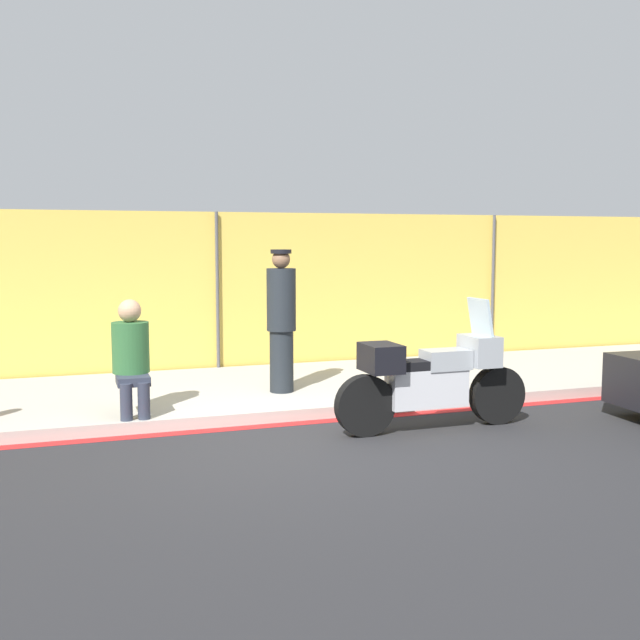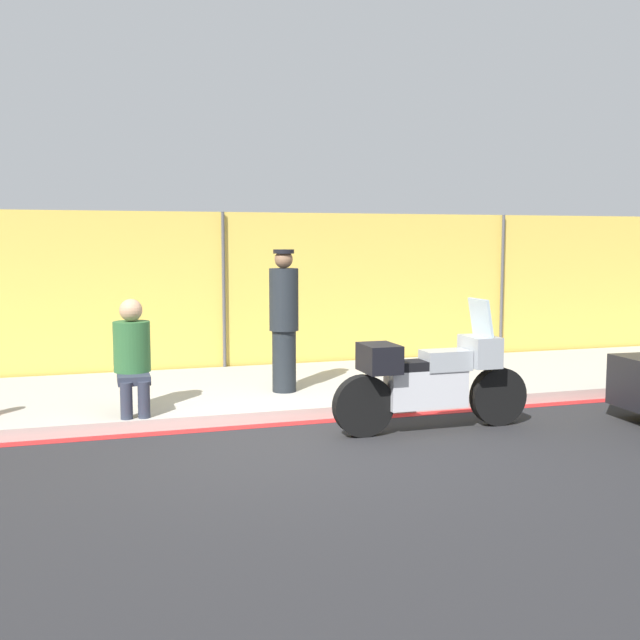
# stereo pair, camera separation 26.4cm
# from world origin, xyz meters

# --- Properties ---
(ground_plane) EXTENTS (120.00, 120.00, 0.00)m
(ground_plane) POSITION_xyz_m (0.00, 0.00, 0.00)
(ground_plane) COLOR #262628
(sidewalk) EXTENTS (35.86, 3.18, 0.14)m
(sidewalk) POSITION_xyz_m (0.00, 2.54, 0.07)
(sidewalk) COLOR #ADA89E
(sidewalk) RESTS_ON ground_plane
(curb_paint_stripe) EXTENTS (35.86, 0.18, 0.01)m
(curb_paint_stripe) POSITION_xyz_m (0.00, 0.87, 0.00)
(curb_paint_stripe) COLOR red
(curb_paint_stripe) RESTS_ON ground_plane
(storefront_fence) EXTENTS (34.07, 0.17, 2.52)m
(storefront_fence) POSITION_xyz_m (-0.00, 4.22, 1.26)
(storefront_fence) COLOR gold
(storefront_fence) RESTS_ON ground_plane
(motorcycle) EXTENTS (2.30, 0.51, 1.45)m
(motorcycle) POSITION_xyz_m (1.59, 0.12, 0.58)
(motorcycle) COLOR black
(motorcycle) RESTS_ON ground_plane
(officer_standing) EXTENTS (0.38, 0.38, 1.84)m
(officer_standing) POSITION_xyz_m (0.41, 2.02, 1.08)
(officer_standing) COLOR #1E2328
(officer_standing) RESTS_ON sidewalk
(person_seated_on_curb) EXTENTS (0.42, 0.68, 1.29)m
(person_seated_on_curb) POSITION_xyz_m (-1.52, 1.41, 0.85)
(person_seated_on_curb) COLOR #2D3342
(person_seated_on_curb) RESTS_ON sidewalk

